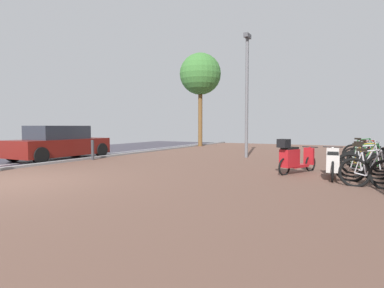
# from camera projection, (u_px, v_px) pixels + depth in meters

# --- Properties ---
(ground) EXTENTS (21.00, 40.00, 0.13)m
(ground) POSITION_uv_depth(u_px,v_px,m) (48.00, 189.00, 7.08)
(ground) COLOR #312C39
(bicycle_rack_00) EXTENTS (1.32, 0.48, 0.96)m
(bicycle_rack_00) POSITION_uv_depth(u_px,v_px,m) (370.00, 173.00, 7.06)
(bicycle_rack_00) COLOR black
(bicycle_rack_00) RESTS_ON ground
(bicycle_rack_01) EXTENTS (1.40, 0.48, 1.03)m
(bicycle_rack_01) POSITION_uv_depth(u_px,v_px,m) (365.00, 168.00, 7.74)
(bicycle_rack_01) COLOR black
(bicycle_rack_01) RESTS_ON ground
(bicycle_rack_02) EXTENTS (1.37, 0.48, 1.01)m
(bicycle_rack_02) POSITION_uv_depth(u_px,v_px,m) (364.00, 165.00, 8.40)
(bicycle_rack_02) COLOR black
(bicycle_rack_02) RESTS_ON ground
(bicycle_rack_03) EXTENTS (1.37, 0.48, 1.00)m
(bicycle_rack_03) POSITION_uv_depth(u_px,v_px,m) (366.00, 162.00, 9.02)
(bicycle_rack_03) COLOR black
(bicycle_rack_03) RESTS_ON ground
(bicycle_rack_04) EXTENTS (1.30, 0.48, 0.96)m
(bicycle_rack_04) POSITION_uv_depth(u_px,v_px,m) (371.00, 161.00, 9.60)
(bicycle_rack_04) COLOR black
(bicycle_rack_04) RESTS_ON ground
(bicycle_rack_05) EXTENTS (1.30, 0.48, 0.95)m
(bicycle_rack_05) POSITION_uv_depth(u_px,v_px,m) (368.00, 158.00, 10.27)
(bicycle_rack_05) COLOR black
(bicycle_rack_05) RESTS_ON ground
(bicycle_rack_06) EXTENTS (1.30, 0.48, 0.93)m
(bicycle_rack_06) POSITION_uv_depth(u_px,v_px,m) (362.00, 157.00, 10.99)
(bicycle_rack_06) COLOR black
(bicycle_rack_06) RESTS_ON ground
(bicycle_rack_07) EXTENTS (1.43, 0.48, 1.03)m
(bicycle_rack_07) POSITION_uv_depth(u_px,v_px,m) (363.00, 154.00, 11.62)
(bicycle_rack_07) COLOR black
(bicycle_rack_07) RESTS_ON ground
(bicycle_rack_08) EXTENTS (1.28, 0.48, 0.93)m
(bicycle_rack_08) POSITION_uv_depth(u_px,v_px,m) (368.00, 154.00, 12.19)
(bicycle_rack_08) COLOR black
(bicycle_rack_08) RESTS_ON ground
(scooter_near) EXTENTS (0.97, 1.71, 1.05)m
(scooter_near) POSITION_uv_depth(u_px,v_px,m) (293.00, 158.00, 9.15)
(scooter_near) COLOR black
(scooter_near) RESTS_ON ground
(scooter_mid) EXTENTS (0.52, 1.72, 0.85)m
(scooter_mid) POSITION_uv_depth(u_px,v_px,m) (333.00, 164.00, 8.23)
(scooter_mid) COLOR black
(scooter_mid) RESTS_ON ground
(parked_car_near) EXTENTS (1.80, 4.14, 1.41)m
(parked_car_near) POSITION_uv_depth(u_px,v_px,m) (60.00, 143.00, 13.26)
(parked_car_near) COLOR maroon
(parked_car_near) RESTS_ON ground
(lamp_post) EXTENTS (0.20, 0.52, 5.39)m
(lamp_post) POSITION_uv_depth(u_px,v_px,m) (247.00, 89.00, 13.81)
(lamp_post) COLOR slate
(lamp_post) RESTS_ON ground
(street_tree) EXTENTS (2.84, 2.84, 6.41)m
(street_tree) POSITION_uv_depth(u_px,v_px,m) (200.00, 75.00, 21.67)
(street_tree) COLOR brown
(street_tree) RESTS_ON ground
(bollard_far) EXTENTS (0.12, 0.12, 0.82)m
(bollard_far) POSITION_uv_depth(u_px,v_px,m) (93.00, 150.00, 12.93)
(bollard_far) COLOR #38383D
(bollard_far) RESTS_ON ground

